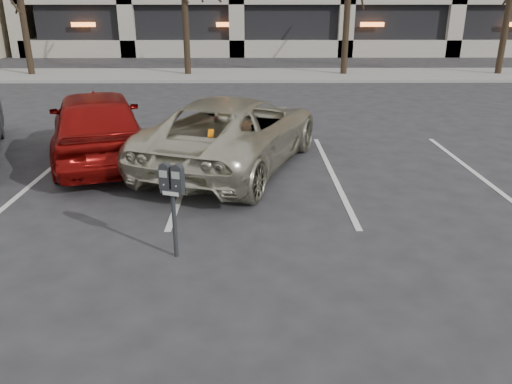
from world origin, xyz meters
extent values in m
plane|color=#28282B|center=(0.00, 0.00, 0.00)|extent=(140.00, 140.00, 0.00)
cube|color=gray|center=(0.00, 16.00, 0.06)|extent=(80.00, 4.00, 0.12)
cube|color=silver|center=(-4.20, 2.30, 0.01)|extent=(0.10, 5.20, 0.00)
cube|color=silver|center=(-1.40, 2.30, 0.01)|extent=(0.10, 5.20, 0.00)
cube|color=silver|center=(1.40, 2.30, 0.01)|extent=(0.10, 5.20, 0.00)
cube|color=silver|center=(4.20, 2.30, 0.01)|extent=(0.10, 5.20, 0.00)
cylinder|color=black|center=(-10.00, 16.00, 1.83)|extent=(0.28, 0.28, 3.67)
cylinder|color=black|center=(-3.00, 16.00, 1.84)|extent=(0.28, 0.28, 3.67)
cylinder|color=black|center=(4.00, 16.00, 1.69)|extent=(0.28, 0.28, 3.39)
cylinder|color=black|center=(11.00, 16.00, 1.91)|extent=(0.28, 0.28, 3.81)
cylinder|color=black|center=(-1.16, -1.03, 0.45)|extent=(0.06, 0.06, 0.90)
cube|color=black|center=(-1.16, -1.03, 0.92)|extent=(0.32, 0.19, 0.06)
cube|color=silver|center=(-1.18, -1.08, 0.90)|extent=(0.21, 0.08, 0.05)
cube|color=gray|center=(-1.27, -1.06, 1.15)|extent=(0.10, 0.04, 0.09)
cube|color=gray|center=(-1.10, -1.12, 1.15)|extent=(0.10, 0.04, 0.09)
imported|color=beige|center=(-0.52, 2.85, 0.71)|extent=(3.99, 5.61, 1.42)
cube|color=orange|center=(-0.87, 1.95, 1.42)|extent=(0.10, 0.20, 0.01)
imported|color=maroon|center=(-3.35, 3.25, 0.77)|extent=(3.13, 4.83, 1.53)
camera|label=1|loc=(-0.18, -6.87, 3.12)|focal=35.00mm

